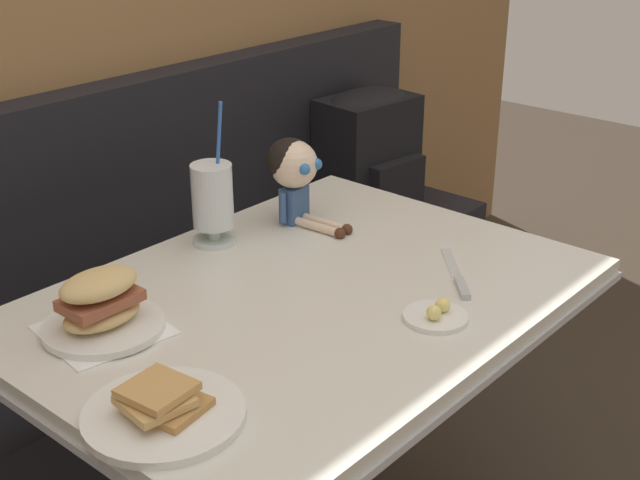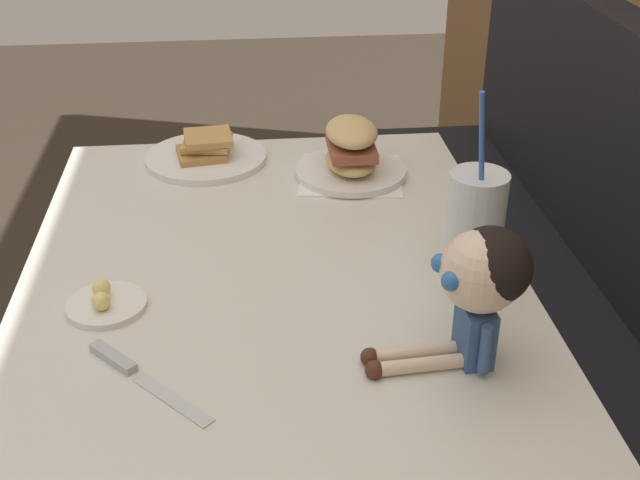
# 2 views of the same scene
# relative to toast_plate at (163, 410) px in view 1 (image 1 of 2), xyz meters

# --- Properties ---
(wood_panel_wall) EXTENTS (4.40, 0.08, 2.40)m
(wood_panel_wall) POSITION_rel_toast_plate_xyz_m (0.45, 0.98, 0.44)
(wood_panel_wall) COLOR olive
(wood_panel_wall) RESTS_ON ground
(booth_bench) EXTENTS (2.60, 0.48, 1.00)m
(booth_bench) POSITION_rel_toast_plate_xyz_m (0.45, 0.74, -0.43)
(booth_bench) COLOR black
(booth_bench) RESTS_ON ground
(diner_table) EXTENTS (1.11, 0.81, 0.74)m
(diner_table) POSITION_rel_toast_plate_xyz_m (0.45, 0.11, -0.21)
(diner_table) COLOR silver
(diner_table) RESTS_ON ground
(toast_plate) EXTENTS (0.25, 0.25, 0.06)m
(toast_plate) POSITION_rel_toast_plate_xyz_m (0.00, 0.00, 0.00)
(toast_plate) COLOR white
(toast_plate) RESTS_ON diner_table
(milkshake_glass) EXTENTS (0.10, 0.10, 0.32)m
(milkshake_glass) POSITION_rel_toast_plate_xyz_m (0.50, 0.43, 0.08)
(milkshake_glass) COLOR silver
(milkshake_glass) RESTS_ON diner_table
(sandwich_plate) EXTENTS (0.23, 0.23, 0.12)m
(sandwich_plate) POSITION_rel_toast_plate_xyz_m (0.10, 0.29, 0.03)
(sandwich_plate) COLOR white
(sandwich_plate) RESTS_ON diner_table
(butter_saucer) EXTENTS (0.12, 0.12, 0.04)m
(butter_saucer) POSITION_rel_toast_plate_xyz_m (0.53, -0.14, -0.01)
(butter_saucer) COLOR white
(butter_saucer) RESTS_ON diner_table
(butter_knife) EXTENTS (0.18, 0.17, 0.01)m
(butter_knife) POSITION_rel_toast_plate_xyz_m (0.68, -0.09, -0.01)
(butter_knife) COLOR silver
(butter_knife) RESTS_ON diner_table
(seated_doll) EXTENTS (0.12, 0.22, 0.20)m
(seated_doll) POSITION_rel_toast_plate_xyz_m (0.70, 0.37, 0.11)
(seated_doll) COLOR #385689
(seated_doll) RESTS_ON diner_table
(backpack) EXTENTS (0.32, 0.27, 0.41)m
(backpack) POSITION_rel_toast_plate_xyz_m (1.42, 0.72, -0.10)
(backpack) COLOR black
(backpack) RESTS_ON booth_bench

